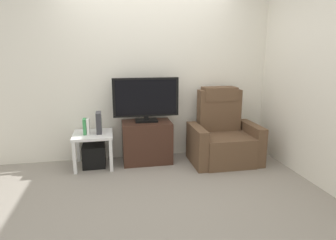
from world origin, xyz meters
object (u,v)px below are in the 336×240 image
Objects in this scene: tv_stand at (147,142)px; side_table at (93,139)px; book_middle at (88,127)px; game_console at (99,123)px; recliner_armchair at (223,136)px; book_leftmost at (85,126)px; subwoofer_box at (94,155)px; television at (146,99)px.

side_table is at bearing -177.20° from tv_stand.
book_middle is 0.16m from game_console.
recliner_armchair reaches higher than game_console.
recliner_armchair reaches higher than book_leftmost.
tv_stand is at bearing 2.80° from subwoofer_box.
television is 3.00× the size of subwoofer_box.
book_middle reaches higher than tv_stand.
recliner_armchair reaches higher than subwoofer_box.
side_table is 0.21m from book_leftmost.
recliner_armchair reaches higher than book_middle.
side_table is 1.81× the size of game_console.
game_console is at bearing -177.67° from tv_stand.
side_table is (-0.76, -0.04, 0.10)m from tv_stand.
book_leftmost is (-0.86, -0.06, 0.29)m from tv_stand.
side_table is at bearing 63.43° from subwoofer_box.
game_console reaches higher than book_middle.
book_leftmost is at bearing -168.69° from subwoofer_box.
television reaches higher than subwoofer_box.
game_console is (-1.78, 0.15, 0.26)m from recliner_armchair.
subwoofer_box is (-1.87, 0.14, -0.22)m from recliner_armchair.
recliner_armchair is 1.88m from side_table.
television is 1.74× the size of side_table.
game_console is (0.19, 0.03, 0.04)m from book_leftmost.
book_leftmost is (-0.86, -0.08, -0.35)m from television.
recliner_armchair is at bearing -3.48° from book_leftmost.
book_leftmost is at bearing 173.99° from recliner_armchair.
side_table is 2.55× the size of book_middle.
game_console is (-0.67, -0.03, 0.33)m from tv_stand.
book_middle is (-0.82, -0.08, -0.35)m from television.
tv_stand reaches higher than side_table.
game_console reaches higher than side_table.
television reaches higher than recliner_armchair.
book_leftmost is (-0.10, -0.02, 0.44)m from subwoofer_box.
tv_stand reaches higher than subwoofer_box.
book_leftmost is (-0.10, -0.02, 0.19)m from side_table.
television is (0.00, 0.02, 0.64)m from tv_stand.
book_leftmost is (-1.97, 0.12, 0.22)m from recliner_armchair.
book_middle is (-0.06, -0.02, 0.43)m from subwoofer_box.
television is 0.87× the size of recliner_armchair.
tv_stand is 0.64m from television.
television is 1.09m from subwoofer_box.
tv_stand is 0.91m from book_leftmost.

